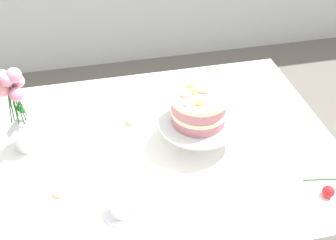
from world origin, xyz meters
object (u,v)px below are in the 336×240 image
object	(u,v)px
dining_table	(150,168)
fallen_rose	(328,191)
cake_stand	(198,124)
layer_cake	(199,108)
teacup	(121,208)
flower_vase	(17,111)

from	to	relation	value
dining_table	fallen_rose	xyz separation A→B (m)	(0.53, -0.33, 0.11)
cake_stand	layer_cake	distance (m)	0.07
teacup	fallen_rose	size ratio (longest dim) A/B	0.97
teacup	dining_table	bearing A→B (deg)	62.41
layer_cake	fallen_rose	bearing A→B (deg)	-45.13
dining_table	cake_stand	xyz separation A→B (m)	(0.19, 0.01, 0.17)
dining_table	cake_stand	world-z (taller)	cake_stand
layer_cake	flower_vase	world-z (taller)	flower_vase
layer_cake	fallen_rose	distance (m)	0.51
dining_table	fallen_rose	distance (m)	0.64
layer_cake	flower_vase	xyz separation A→B (m)	(-0.62, 0.10, 0.01)
teacup	fallen_rose	world-z (taller)	teacup
layer_cake	flower_vase	size ratio (longest dim) A/B	0.59
dining_table	layer_cake	distance (m)	0.31
flower_vase	teacup	bearing A→B (deg)	-51.45
flower_vase	teacup	xyz separation A→B (m)	(0.30, -0.38, -0.15)
teacup	fallen_rose	bearing A→B (deg)	-6.01
dining_table	layer_cake	xyz separation A→B (m)	(0.19, 0.01, 0.25)
dining_table	fallen_rose	bearing A→B (deg)	-32.10
cake_stand	teacup	bearing A→B (deg)	-139.41
cake_stand	flower_vase	xyz separation A→B (m)	(-0.62, 0.10, 0.09)
cake_stand	teacup	distance (m)	0.43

